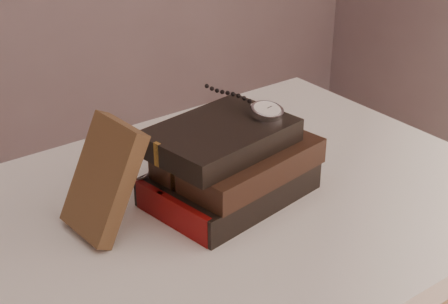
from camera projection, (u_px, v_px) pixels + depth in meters
table at (175, 275)px, 0.95m from camera, size 1.00×0.60×0.75m
book_stack at (230, 164)px, 0.94m from camera, size 0.25×0.19×0.11m
journal at (103, 179)px, 0.86m from camera, size 0.10×0.10×0.15m
pocket_watch at (263, 109)px, 0.95m from camera, size 0.05×0.15×0.02m
eyeglasses at (151, 158)px, 0.93m from camera, size 0.11×0.12×0.05m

